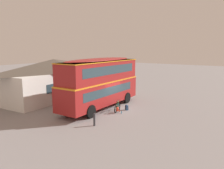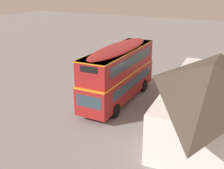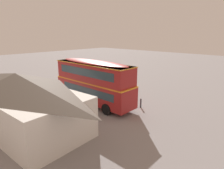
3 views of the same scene
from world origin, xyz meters
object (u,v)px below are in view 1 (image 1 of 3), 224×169
(backpack_on_ground, at_px, (127,107))
(touring_bicycle, at_px, (117,108))
(double_decker_bus, at_px, (101,81))
(kerb_bollard, at_px, (94,119))
(water_bottle_blue_sports, at_px, (121,112))
(water_bottle_red_squeeze, at_px, (120,111))

(backpack_on_ground, bearing_deg, touring_bicycle, 153.40)
(double_decker_bus, distance_m, kerb_bollard, 5.51)
(backpack_on_ground, bearing_deg, double_decker_bus, 104.04)
(double_decker_bus, bearing_deg, water_bottle_blue_sports, -102.28)
(water_bottle_red_squeeze, xyz_separation_m, water_bottle_blue_sports, (-0.35, -0.41, 0.01))
(backpack_on_ground, xyz_separation_m, water_bottle_blue_sports, (-1.22, -0.17, -0.14))
(touring_bicycle, bearing_deg, kerb_bollard, -172.35)
(water_bottle_blue_sports, bearing_deg, water_bottle_red_squeeze, 49.73)
(touring_bicycle, distance_m, kerb_bollard, 4.11)
(water_bottle_red_squeeze, bearing_deg, water_bottle_blue_sports, -130.27)
(double_decker_bus, xyz_separation_m, kerb_bollard, (-4.34, -2.62, -2.14))
(backpack_on_ground, xyz_separation_m, kerb_bollard, (-4.98, -0.09, 0.24))
(touring_bicycle, bearing_deg, water_bottle_blue_sports, -116.39)
(double_decker_bus, relative_size, backpack_on_ground, 19.41)
(backpack_on_ground, relative_size, kerb_bollard, 0.52)
(double_decker_bus, bearing_deg, backpack_on_ground, -75.96)
(water_bottle_blue_sports, relative_size, kerb_bollard, 0.26)
(backpack_on_ground, height_order, water_bottle_red_squeeze, backpack_on_ground)
(kerb_bollard, bearing_deg, touring_bicycle, 7.65)
(double_decker_bus, bearing_deg, kerb_bollard, -148.88)
(backpack_on_ground, bearing_deg, kerb_bollard, -178.96)
(double_decker_bus, distance_m, water_bottle_red_squeeze, 3.43)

